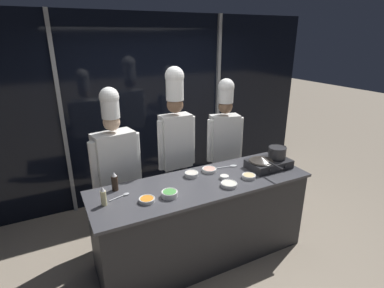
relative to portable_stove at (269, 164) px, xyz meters
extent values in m
plane|color=gray|center=(-0.87, 0.02, -0.98)|extent=(24.00, 24.00, 0.00)
cube|color=black|center=(-0.87, 1.72, 0.37)|extent=(5.57, 0.04, 2.70)
cube|color=gray|center=(-2.05, 1.67, 0.37)|extent=(0.05, 0.05, 2.70)
cube|color=gray|center=(0.32, 1.67, 0.37)|extent=(0.05, 0.05, 2.70)
cube|color=#2D2D30|center=(-0.87, 0.02, -0.53)|extent=(2.29, 0.72, 0.90)
cube|color=#47474C|center=(-0.87, 0.02, -0.07)|extent=(2.36, 0.76, 0.03)
cube|color=#28282B|center=(0.00, 0.00, 0.00)|extent=(0.50, 0.30, 0.09)
cylinder|color=black|center=(-0.11, 0.00, 0.05)|extent=(0.20, 0.20, 0.01)
cylinder|color=black|center=(-0.11, -0.16, 0.00)|extent=(0.03, 0.01, 0.03)
cylinder|color=black|center=(0.11, 0.00, 0.05)|extent=(0.20, 0.20, 0.01)
cylinder|color=black|center=(0.11, -0.16, 0.00)|extent=(0.03, 0.01, 0.03)
cylinder|color=#38332D|center=(-0.11, 0.00, 0.06)|extent=(0.26, 0.26, 0.01)
cone|color=#38332D|center=(-0.11, 0.00, 0.08)|extent=(0.28, 0.28, 0.05)
cylinder|color=black|center=(-0.11, -0.24, 0.09)|extent=(0.02, 0.21, 0.02)
cylinder|color=#333335|center=(0.11, 0.00, 0.12)|extent=(0.20, 0.20, 0.13)
torus|color=#333335|center=(0.11, 0.00, 0.18)|extent=(0.21, 0.21, 0.01)
torus|color=#333335|center=(0.00, 0.00, 0.16)|extent=(0.01, 0.05, 0.05)
torus|color=#333335|center=(0.23, 0.00, 0.16)|extent=(0.01, 0.05, 0.05)
cylinder|color=beige|center=(-1.89, 0.03, 0.02)|extent=(0.05, 0.05, 0.14)
cone|color=white|center=(-1.89, 0.03, 0.11)|extent=(0.04, 0.04, 0.04)
cylinder|color=#332319|center=(-1.73, 0.27, 0.03)|extent=(0.06, 0.06, 0.15)
cone|color=white|center=(-1.73, 0.27, 0.13)|extent=(0.05, 0.05, 0.04)
cylinder|color=white|center=(-1.52, -0.09, -0.03)|extent=(0.15, 0.15, 0.03)
torus|color=white|center=(-1.52, -0.09, -0.02)|extent=(0.15, 0.15, 0.01)
cylinder|color=orange|center=(-1.52, -0.09, -0.02)|extent=(0.12, 0.12, 0.02)
cylinder|color=white|center=(-0.67, 0.22, -0.03)|extent=(0.16, 0.16, 0.04)
torus|color=white|center=(-0.67, 0.22, -0.01)|extent=(0.17, 0.17, 0.01)
cylinder|color=#EAA893|center=(-0.67, 0.22, -0.02)|extent=(0.13, 0.13, 0.02)
cylinder|color=white|center=(-1.30, -0.10, -0.02)|extent=(0.16, 0.16, 0.05)
torus|color=white|center=(-1.30, -0.10, 0.00)|extent=(0.16, 0.16, 0.01)
cylinder|color=#4C9E47|center=(-1.30, -0.10, -0.01)|extent=(0.13, 0.13, 0.03)
cylinder|color=white|center=(-0.67, -0.18, -0.03)|extent=(0.17, 0.17, 0.04)
torus|color=white|center=(-0.67, -0.18, -0.01)|extent=(0.17, 0.17, 0.01)
cylinder|color=silver|center=(-0.67, -0.18, -0.02)|extent=(0.14, 0.14, 0.02)
cylinder|color=white|center=(-0.91, 0.20, -0.03)|extent=(0.15, 0.15, 0.04)
torus|color=white|center=(-0.91, 0.20, -0.01)|extent=(0.15, 0.15, 0.01)
cylinder|color=silver|center=(-0.91, 0.20, -0.02)|extent=(0.12, 0.12, 0.02)
cylinder|color=white|center=(-0.37, -0.12, -0.03)|extent=(0.15, 0.15, 0.04)
torus|color=white|center=(-0.37, -0.12, -0.01)|extent=(0.15, 0.15, 0.01)
cylinder|color=#E0C689|center=(-0.37, -0.12, -0.02)|extent=(0.12, 0.12, 0.02)
cylinder|color=white|center=(-0.62, -0.01, -0.03)|extent=(0.10, 0.10, 0.03)
torus|color=white|center=(-0.62, -0.01, -0.02)|extent=(0.10, 0.10, 0.01)
cylinder|color=white|center=(-0.62, -0.01, -0.02)|extent=(0.08, 0.08, 0.02)
cube|color=#B2B5BA|center=(-1.76, 0.10, -0.05)|extent=(0.14, 0.06, 0.01)
ellipsoid|color=#B2B5BA|center=(-1.66, 0.13, -0.04)|extent=(0.08, 0.06, 0.02)
cube|color=#B2B5BA|center=(-0.48, 0.24, -0.05)|extent=(0.19, 0.04, 0.01)
ellipsoid|color=#B2B5BA|center=(-0.35, 0.22, -0.04)|extent=(0.10, 0.07, 0.02)
cylinder|color=#4C4C51|center=(-1.49, 0.74, -0.60)|extent=(0.12, 0.12, 0.77)
cylinder|color=#4C4C51|center=(-1.74, 0.70, -0.60)|extent=(0.12, 0.12, 0.77)
cube|color=white|center=(-1.62, 0.72, 0.10)|extent=(0.49, 0.31, 0.62)
cylinder|color=white|center=(-1.36, 0.73, 0.08)|extent=(0.09, 0.09, 0.57)
cylinder|color=white|center=(-1.86, 0.64, 0.08)|extent=(0.09, 0.09, 0.57)
sphere|color=beige|center=(-1.62, 0.72, 0.52)|extent=(0.18, 0.18, 0.18)
cylinder|color=white|center=(-1.62, 0.72, 0.69)|extent=(0.19, 0.19, 0.23)
sphere|color=white|center=(-1.62, 0.72, 0.80)|extent=(0.21, 0.21, 0.21)
cylinder|color=#4C4C51|center=(-0.75, 0.75, -0.57)|extent=(0.10, 0.10, 0.83)
cylinder|color=#4C4C51|center=(-0.96, 0.74, -0.57)|extent=(0.10, 0.10, 0.83)
cube|color=white|center=(-0.85, 0.74, 0.18)|extent=(0.38, 0.21, 0.67)
cylinder|color=white|center=(-0.64, 0.72, 0.17)|extent=(0.08, 0.08, 0.62)
cylinder|color=white|center=(-1.06, 0.71, 0.17)|extent=(0.08, 0.08, 0.62)
sphere|color=brown|center=(-0.85, 0.74, 0.64)|extent=(0.20, 0.20, 0.20)
cylinder|color=white|center=(-0.85, 0.74, 0.83)|extent=(0.21, 0.21, 0.28)
sphere|color=white|center=(-0.85, 0.74, 0.97)|extent=(0.22, 0.22, 0.22)
cylinder|color=#2D3856|center=(-0.02, 0.75, -0.60)|extent=(0.10, 0.10, 0.78)
cylinder|color=#2D3856|center=(-0.23, 0.79, -0.60)|extent=(0.10, 0.10, 0.78)
cube|color=white|center=(-0.13, 0.77, 0.11)|extent=(0.42, 0.27, 0.63)
cylinder|color=white|center=(0.08, 0.69, 0.09)|extent=(0.08, 0.08, 0.58)
cylinder|color=white|center=(-0.34, 0.78, 0.09)|extent=(0.08, 0.08, 0.58)
sphere|color=brown|center=(-0.13, 0.77, 0.53)|extent=(0.18, 0.18, 0.18)
cylinder|color=white|center=(-0.13, 0.77, 0.69)|extent=(0.19, 0.19, 0.21)
sphere|color=white|center=(-0.13, 0.77, 0.79)|extent=(0.21, 0.21, 0.21)
camera|label=1|loc=(-2.25, -2.45, 1.41)|focal=28.00mm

